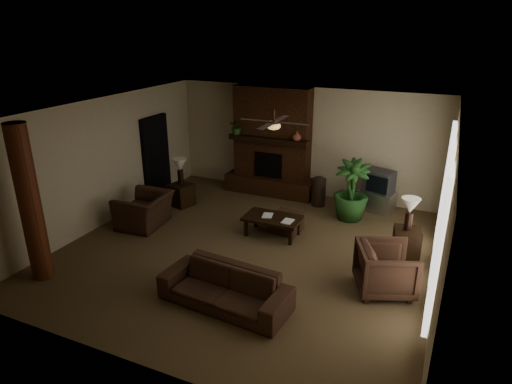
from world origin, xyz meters
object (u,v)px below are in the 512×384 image
at_px(sofa, 225,282).
at_px(floor_vase, 319,189).
at_px(tv_stand, 376,200).
at_px(lamp_right, 410,208).
at_px(coffee_table, 272,219).
at_px(side_table_right, 406,242).
at_px(armchair_left, 144,205).
at_px(armchair_right, 386,267).
at_px(floor_plant, 350,203).
at_px(ottoman, 286,223).
at_px(lamp_left, 180,166).
at_px(side_table_left, 182,195).
at_px(log_column, 30,204).

distance_m(sofa, floor_vase, 4.65).
relative_size(tv_stand, lamp_right, 1.31).
distance_m(coffee_table, side_table_right, 2.73).
bearing_deg(sofa, floor_vase, 92.88).
distance_m(sofa, armchair_left, 3.60).
xyz_separation_m(armchair_right, floor_plant, (-1.20, 2.73, -0.07)).
distance_m(ottoman, lamp_left, 3.06).
bearing_deg(floor_vase, side_table_left, -156.35).
relative_size(ottoman, floor_vase, 0.78).
bearing_deg(coffee_table, floor_plant, 49.32).
height_order(armchair_right, floor_plant, armchair_right).
distance_m(armchair_left, side_table_right, 5.60).
bearing_deg(armchair_right, lamp_left, 48.11).
bearing_deg(tv_stand, side_table_right, -50.53).
height_order(sofa, coffee_table, sofa).
relative_size(ottoman, floor_plant, 0.43).
bearing_deg(armchair_right, coffee_table, 42.55).
relative_size(ottoman, lamp_left, 0.92).
xyz_separation_m(armchair_right, lamp_left, (-5.24, 1.88, 0.54)).
relative_size(ottoman, tv_stand, 0.71).
relative_size(log_column, tv_stand, 3.29).
relative_size(sofa, armchair_left, 1.89).
relative_size(log_column, side_table_left, 5.09).
bearing_deg(side_table_right, side_table_left, 175.85).
bearing_deg(lamp_right, tv_stand, 113.79).
xyz_separation_m(lamp_left, lamp_right, (5.42, -0.44, 0.00)).
xyz_separation_m(armchair_right, tv_stand, (-0.73, 3.49, -0.21)).
relative_size(side_table_left, lamp_right, 0.85).
bearing_deg(lamp_left, ottoman, -7.24).
height_order(coffee_table, ottoman, coffee_table).
distance_m(ottoman, lamp_right, 2.62).
relative_size(coffee_table, ottoman, 2.00).
xyz_separation_m(side_table_left, side_table_right, (5.41, -0.39, 0.00)).
bearing_deg(lamp_left, side_table_left, -60.36).
relative_size(armchair_left, side_table_right, 2.05).
xyz_separation_m(floor_plant, side_table_left, (-4.02, -0.88, -0.12)).
relative_size(log_column, coffee_table, 2.33).
bearing_deg(coffee_table, armchair_right, -25.34).
bearing_deg(armchair_right, lamp_right, -29.07).
xyz_separation_m(ottoman, side_table_left, (-2.90, 0.34, 0.08)).
xyz_separation_m(armchair_right, side_table_left, (-5.22, 1.85, -0.19)).
height_order(side_table_left, side_table_right, same).
xyz_separation_m(coffee_table, floor_plant, (1.32, 1.53, 0.02)).
bearing_deg(lamp_left, floor_vase, 22.95).
xyz_separation_m(side_table_left, lamp_left, (-0.02, 0.04, 0.73)).
distance_m(floor_plant, side_table_right, 1.89).
relative_size(armchair_left, tv_stand, 1.33).
height_order(armchair_left, tv_stand, armchair_left).
bearing_deg(ottoman, sofa, -89.39).
height_order(floor_vase, lamp_left, lamp_left).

